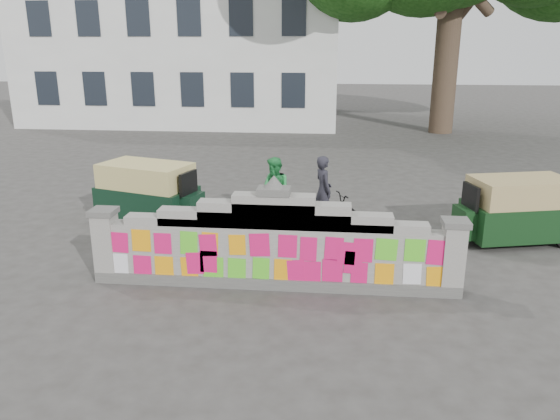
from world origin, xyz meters
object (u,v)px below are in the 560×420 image
Objects in this scene: cyclist_bike at (323,215)px; pedestrian at (275,191)px; rickshaw_left at (149,193)px; rickshaw_right at (516,209)px; cyclist_rider at (323,201)px.

pedestrian is (-1.14, 0.68, 0.34)m from cyclist_bike.
pedestrian is 0.59× the size of rickshaw_left.
pedestrian is at bearing 22.75° from rickshaw_left.
rickshaw_right is (5.24, -0.75, -0.06)m from pedestrian.
pedestrian is 0.60× the size of rickshaw_right.
cyclist_bike is 0.65× the size of rickshaw_left.
cyclist_bike is at bearing 11.77° from rickshaw_left.
cyclist_rider is at bearing -114.54° from cyclist_bike.
rickshaw_right is at bearing -115.55° from cyclist_rider.
cyclist_rider is 0.59× the size of rickshaw_right.
rickshaw_right is at bearing -115.55° from cyclist_bike.
cyclist_bike is 0.31m from cyclist_rider.
cyclist_bike is 4.11m from rickshaw_right.
cyclist_bike is at bearing 16.05° from pedestrian.
pedestrian is at bearing 34.72° from cyclist_bike.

